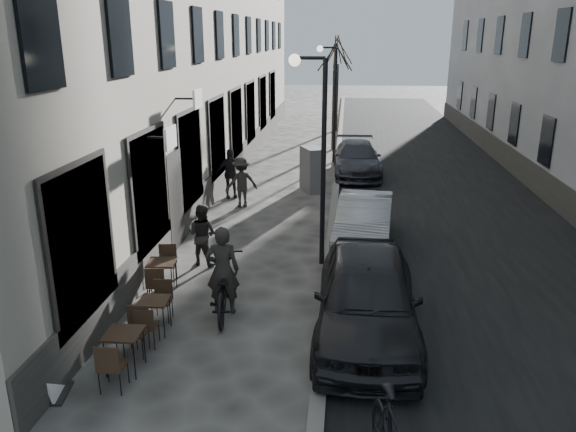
% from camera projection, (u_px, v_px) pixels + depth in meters
% --- Properties ---
extents(ground, '(120.00, 120.00, 0.00)m').
position_uv_depth(ground, '(303.00, 415.00, 8.50)').
color(ground, '#393734').
rests_on(ground, ground).
extents(road, '(7.30, 60.00, 0.00)m').
position_uv_depth(road, '(425.00, 174.00, 23.27)').
color(road, black).
rests_on(road, ground).
extents(kerb, '(0.25, 60.00, 0.12)m').
position_uv_depth(kerb, '(337.00, 171.00, 23.61)').
color(kerb, slate).
rests_on(kerb, ground).
extents(streetlamp_near, '(0.90, 0.28, 5.09)m').
position_uv_depth(streetlamp_near, '(317.00, 139.00, 13.23)').
color(streetlamp_near, black).
rests_on(streetlamp_near, ground).
extents(streetlamp_far, '(0.90, 0.28, 5.09)m').
position_uv_depth(streetlamp_far, '(331.00, 91.00, 24.59)').
color(streetlamp_far, black).
rests_on(streetlamp_far, ground).
extents(tree_near, '(2.40, 2.40, 5.70)m').
position_uv_depth(tree_near, '(335.00, 54.00, 26.97)').
color(tree_near, black).
rests_on(tree_near, ground).
extents(tree_far, '(2.40, 2.40, 5.70)m').
position_uv_depth(tree_far, '(338.00, 51.00, 32.65)').
color(tree_far, black).
rests_on(tree_far, ground).
extents(bistro_set_a, '(0.60, 1.47, 0.87)m').
position_uv_depth(bistro_set_a, '(125.00, 347.00, 9.50)').
color(bistro_set_a, black).
rests_on(bistro_set_a, ground).
extents(bistro_set_b, '(0.58, 1.38, 0.81)m').
position_uv_depth(bistro_set_b, '(155.00, 313.00, 10.76)').
color(bistro_set_b, black).
rests_on(bistro_set_b, ground).
extents(bistro_set_c, '(0.67, 1.51, 0.87)m').
position_uv_depth(bistro_set_c, '(162.00, 274.00, 12.44)').
color(bistro_set_c, black).
rests_on(bistro_set_c, ground).
extents(sign_board, '(0.46, 0.68, 1.09)m').
position_uv_depth(sign_board, '(51.00, 370.00, 8.86)').
color(sign_board, black).
rests_on(sign_board, ground).
extents(utility_cabinet, '(0.99, 1.23, 1.62)m').
position_uv_depth(utility_cabinet, '(312.00, 169.00, 20.56)').
color(utility_cabinet, slate).
rests_on(utility_cabinet, ground).
extents(bicycle, '(1.03, 2.26, 1.15)m').
position_uv_depth(bicycle, '(223.00, 287.00, 11.51)').
color(bicycle, black).
rests_on(bicycle, ground).
extents(cyclist_rider, '(0.73, 0.53, 1.87)m').
position_uv_depth(cyclist_rider, '(223.00, 270.00, 11.39)').
color(cyclist_rider, '#282623').
rests_on(cyclist_rider, ground).
extents(pedestrian_near, '(0.90, 0.79, 1.56)m').
position_uv_depth(pedestrian_near, '(202.00, 235.00, 13.90)').
color(pedestrian_near, '#282522').
rests_on(pedestrian_near, ground).
extents(pedestrian_mid, '(1.26, 1.05, 1.69)m').
position_uv_depth(pedestrian_mid, '(242.00, 182.00, 18.63)').
color(pedestrian_mid, '#2A2724').
rests_on(pedestrian_mid, ground).
extents(pedestrian_far, '(1.10, 0.73, 1.74)m').
position_uv_depth(pedestrian_far, '(230.00, 173.00, 19.70)').
color(pedestrian_far, black).
rests_on(pedestrian_far, ground).
extents(car_near, '(2.00, 4.79, 1.62)m').
position_uv_depth(car_near, '(367.00, 296.00, 10.53)').
color(car_near, black).
rests_on(car_near, ground).
extents(car_mid, '(1.80, 4.20, 1.35)m').
position_uv_depth(car_mid, '(364.00, 221.00, 15.23)').
color(car_mid, gray).
rests_on(car_mid, ground).
extents(car_far, '(2.04, 4.65, 1.33)m').
position_uv_depth(car_far, '(357.00, 159.00, 23.04)').
color(car_far, '#32333B').
rests_on(car_far, ground).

